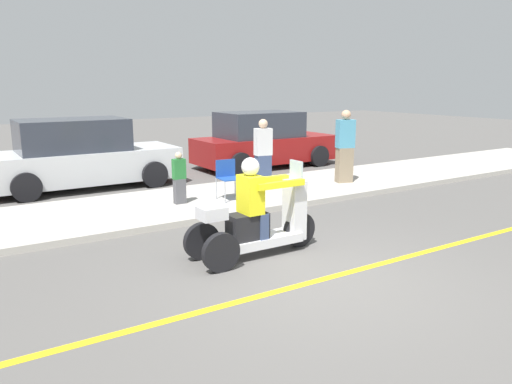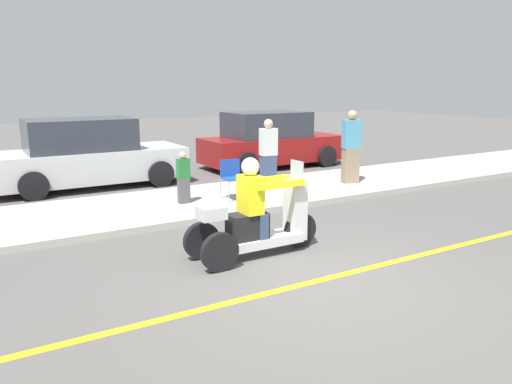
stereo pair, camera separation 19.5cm
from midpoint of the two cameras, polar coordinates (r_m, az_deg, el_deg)
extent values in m
plane|color=#565451|center=(6.63, 8.17, -9.97)|extent=(60.00, 60.00, 0.00)
cube|color=gold|center=(6.50, 6.62, -10.36)|extent=(24.00, 0.12, 0.01)
cube|color=#B2ADA3|center=(10.41, -7.90, -1.35)|extent=(28.00, 2.80, 0.12)
cylinder|color=black|center=(7.80, 5.78, -4.34)|extent=(0.55, 0.10, 0.55)
cylinder|color=black|center=(6.78, -3.34, -6.88)|extent=(0.55, 0.10, 0.55)
cylinder|color=black|center=(7.28, -5.47, -5.56)|extent=(0.55, 0.10, 0.55)
cube|color=silver|center=(7.39, 0.76, -5.67)|extent=(1.44, 0.41, 0.14)
cube|color=black|center=(7.24, -0.21, -3.92)|extent=(0.58, 0.32, 0.38)
cube|color=silver|center=(7.65, 5.23, -2.05)|extent=(0.24, 0.32, 0.92)
cube|color=silver|center=(7.54, 5.45, 2.45)|extent=(0.03, 0.29, 0.30)
cube|color=silver|center=(6.90, -4.34, -2.36)|extent=(0.36, 0.32, 0.18)
cube|color=yellow|center=(7.15, 0.13, -0.28)|extent=(0.26, 0.38, 0.55)
sphere|color=white|center=(7.07, 0.14, 2.92)|extent=(0.26, 0.26, 0.26)
cube|color=#38476B|center=(7.23, 1.51, -3.94)|extent=(0.14, 0.14, 0.38)
cube|color=#38476B|center=(7.43, 0.52, -3.49)|extent=(0.14, 0.14, 0.38)
cube|color=yellow|center=(7.17, 3.68, 0.85)|extent=(0.79, 0.09, 0.09)
cube|color=yellow|center=(7.49, 1.95, 1.37)|extent=(0.79, 0.09, 0.09)
cube|color=#515156|center=(10.17, -7.70, 0.15)|extent=(0.22, 0.15, 0.51)
cube|color=#267233|center=(10.08, -7.78, 2.68)|extent=(0.25, 0.15, 0.40)
sphere|color=beige|center=(10.04, -7.82, 4.20)|extent=(0.14, 0.14, 0.14)
cube|color=gray|center=(12.37, 11.18, 3.00)|extent=(0.43, 0.35, 0.85)
cube|color=#4C99B7|center=(12.27, 11.33, 6.52)|extent=(0.47, 0.36, 0.67)
sphere|color=tan|center=(12.24, 11.42, 8.62)|extent=(0.23, 0.23, 0.23)
cube|color=#38476B|center=(11.50, 1.89, 2.33)|extent=(0.37, 0.28, 0.77)
cube|color=silver|center=(11.40, 1.91, 5.75)|extent=(0.41, 0.29, 0.61)
sphere|color=beige|center=(11.36, 1.93, 7.80)|extent=(0.21, 0.21, 0.21)
cylinder|color=#A5A8AD|center=(10.09, -2.56, -0.04)|extent=(0.02, 0.02, 0.44)
cylinder|color=#A5A8AD|center=(10.28, -0.32, 0.19)|extent=(0.02, 0.02, 0.44)
cylinder|color=#A5A8AD|center=(10.49, -3.54, 0.42)|extent=(0.02, 0.02, 0.44)
cylinder|color=#A5A8AD|center=(10.66, -1.37, 0.64)|extent=(0.02, 0.02, 0.44)
cube|color=#1E479E|center=(10.33, -1.96, 1.55)|extent=(0.47, 0.47, 0.02)
cube|color=#1E479E|center=(10.50, -2.46, 2.72)|extent=(0.44, 0.06, 0.38)
cube|color=maroon|center=(15.24, 2.27, 4.95)|extent=(4.31, 1.72, 0.74)
cube|color=#2D333D|center=(15.05, 1.60, 7.71)|extent=(2.37, 1.55, 0.75)
cylinder|color=black|center=(15.40, 8.41, 4.06)|extent=(0.64, 0.22, 0.64)
cylinder|color=black|center=(16.76, 4.69, 4.81)|extent=(0.64, 0.22, 0.64)
cylinder|color=black|center=(13.82, -0.67, 3.25)|extent=(0.64, 0.22, 0.64)
cylinder|color=black|center=(15.32, -3.92, 4.12)|extent=(0.64, 0.22, 0.64)
cube|color=silver|center=(12.87, -17.89, 3.01)|extent=(4.45, 1.75, 0.75)
cube|color=#2D333D|center=(12.73, -19.09, 6.24)|extent=(2.45, 1.58, 0.75)
cylinder|color=black|center=(12.48, -10.42, 2.06)|extent=(0.64, 0.22, 0.64)
cylinder|color=black|center=(14.12, -12.93, 3.13)|extent=(0.64, 0.22, 0.64)
cylinder|color=black|center=(11.81, -23.66, 0.64)|extent=(0.64, 0.22, 0.64)
cylinder|color=black|center=(13.53, -24.64, 1.92)|extent=(0.64, 0.22, 0.64)
camera|label=1|loc=(0.10, -89.22, 0.17)|focal=35.00mm
camera|label=2|loc=(0.10, 90.78, -0.17)|focal=35.00mm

